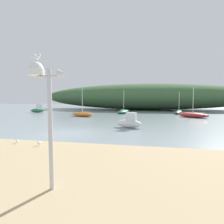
# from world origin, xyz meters

# --- Properties ---
(ground_plane) EXTENTS (120.00, 120.00, 0.00)m
(ground_plane) POSITION_xyz_m (0.00, 0.00, 0.00)
(ground_plane) COLOR gray
(distant_hill) EXTENTS (49.87, 13.34, 6.03)m
(distant_hill) POSITION_xyz_m (5.11, 30.81, 3.01)
(distant_hill) COLOR #3D6038
(distant_hill) RESTS_ON ground
(mast_structure) EXTENTS (1.11, 0.45, 3.52)m
(mast_structure) POSITION_xyz_m (3.27, -8.63, 3.00)
(mast_structure) COLOR silver
(mast_structure) RESTS_ON beach_sand
(seagull_on_radar) EXTENTS (0.20, 0.32, 0.23)m
(seagull_on_radar) POSITION_xyz_m (3.10, -8.61, 3.85)
(seagull_on_radar) COLOR orange
(seagull_on_radar) RESTS_ON mast_structure
(sailboat_by_sandbar) EXTENTS (2.21, 4.30, 4.13)m
(sailboat_by_sandbar) POSITION_xyz_m (1.65, 18.96, 0.32)
(sailboat_by_sandbar) COLOR #287A4C
(sailboat_by_sandbar) RESTS_ON ground
(sailboat_off_point) EXTENTS (2.33, 4.21, 3.70)m
(sailboat_off_point) POSITION_xyz_m (11.06, 19.87, 0.30)
(sailboat_off_point) COLOR #287A4C
(sailboat_off_point) RESTS_ON ground
(sailboat_centre_water) EXTENTS (3.78, 2.02, 4.40)m
(sailboat_centre_water) POSITION_xyz_m (-3.59, 12.43, 0.33)
(sailboat_centre_water) COLOR orange
(sailboat_centre_water) RESTS_ON ground
(motorboat_east_reach) EXTENTS (2.37, 2.47, 1.55)m
(motorboat_east_reach) POSITION_xyz_m (-14.54, 17.99, 0.55)
(motorboat_east_reach) COLOR #287A4C
(motorboat_east_reach) RESTS_ON ground
(sailboat_far_right) EXTENTS (4.39, 3.62, 4.25)m
(sailboat_far_right) POSITION_xyz_m (12.06, 14.17, 0.35)
(sailboat_far_right) COLOR #B72D28
(sailboat_far_right) RESTS_ON ground
(motorboat_far_left) EXTENTS (2.58, 1.40, 1.41)m
(motorboat_far_left) POSITION_xyz_m (4.34, 3.49, 0.52)
(motorboat_far_left) COLOR white
(motorboat_far_left) RESTS_ON ground
(seagull_near_waterline) EXTENTS (0.15, 0.34, 0.24)m
(seagull_near_waterline) POSITION_xyz_m (0.39, -4.49, 0.33)
(seagull_near_waterline) COLOR orange
(seagull_near_waterline) RESTS_ON beach_sand
(seagull_by_mast) EXTENTS (0.13, 0.30, 0.21)m
(seagull_by_mast) POSITION_xyz_m (-1.14, -4.26, 0.32)
(seagull_by_mast) COLOR orange
(seagull_by_mast) RESTS_ON beach_sand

